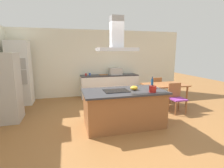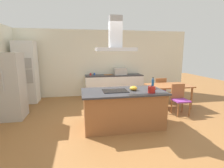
% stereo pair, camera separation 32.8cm
% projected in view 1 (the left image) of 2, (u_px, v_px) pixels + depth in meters
% --- Properties ---
extents(ground, '(16.00, 16.00, 0.00)m').
position_uv_depth(ground, '(109.00, 107.00, 5.84)').
color(ground, '#936033').
extents(wall_back, '(7.20, 0.10, 2.70)m').
position_uv_depth(wall_back, '(99.00, 63.00, 7.25)').
color(wall_back, silver).
rests_on(wall_back, ground).
extents(kitchen_island, '(2.01, 1.06, 0.90)m').
position_uv_depth(kitchen_island, '(124.00, 108.00, 4.33)').
color(kitchen_island, '#995B33').
rests_on(kitchen_island, ground).
extents(cooktop, '(0.60, 0.44, 0.01)m').
position_uv_depth(cooktop, '(116.00, 91.00, 4.20)').
color(cooktop, black).
rests_on(cooktop, kitchen_island).
extents(tea_kettle, '(0.22, 0.17, 0.18)m').
position_uv_depth(tea_kettle, '(153.00, 89.00, 4.07)').
color(tea_kettle, '#B21E19').
rests_on(tea_kettle, kitchen_island).
extents(olive_oil_bottle, '(0.06, 0.06, 0.29)m').
position_uv_depth(olive_oil_bottle, '(152.00, 83.00, 4.58)').
color(olive_oil_bottle, navy).
rests_on(olive_oil_bottle, kitchen_island).
extents(mixing_bowl, '(0.19, 0.19, 0.10)m').
position_uv_depth(mixing_bowl, '(134.00, 88.00, 4.31)').
color(mixing_bowl, gold).
rests_on(mixing_bowl, kitchen_island).
extents(back_counter, '(2.33, 0.62, 0.90)m').
position_uv_depth(back_counter, '(109.00, 86.00, 7.15)').
color(back_counter, white).
rests_on(back_counter, ground).
extents(countertop_microwave, '(0.50, 0.38, 0.28)m').
position_uv_depth(countertop_microwave, '(115.00, 71.00, 7.11)').
color(countertop_microwave, '#B2AFAA').
rests_on(countertop_microwave, back_counter).
extents(coffee_mug_red, '(0.08, 0.08, 0.09)m').
position_uv_depth(coffee_mug_red, '(86.00, 74.00, 6.85)').
color(coffee_mug_red, red).
rests_on(coffee_mug_red, back_counter).
extents(coffee_mug_blue, '(0.08, 0.08, 0.09)m').
position_uv_depth(coffee_mug_blue, '(90.00, 74.00, 6.94)').
color(coffee_mug_blue, '#2D56B2').
rests_on(coffee_mug_blue, back_counter).
extents(cutting_board, '(0.34, 0.24, 0.02)m').
position_uv_depth(cutting_board, '(104.00, 75.00, 7.06)').
color(cutting_board, '#995B33').
rests_on(cutting_board, back_counter).
extents(wall_oven_stack, '(0.70, 0.66, 2.20)m').
position_uv_depth(wall_oven_stack, '(20.00, 73.00, 5.99)').
color(wall_oven_stack, white).
rests_on(wall_oven_stack, ground).
extents(refrigerator, '(0.80, 0.73, 1.82)m').
position_uv_depth(refrigerator, '(2.00, 88.00, 4.50)').
color(refrigerator, '#B2AFAA').
rests_on(refrigerator, ground).
extents(dining_table, '(1.40, 0.90, 0.75)m').
position_uv_depth(dining_table, '(165.00, 87.00, 5.89)').
color(dining_table, '#995B33').
rests_on(dining_table, ground).
extents(chair_facing_island, '(0.42, 0.42, 0.89)m').
position_uv_depth(chair_facing_island, '(176.00, 96.00, 5.29)').
color(chair_facing_island, purple).
rests_on(chair_facing_island, ground).
extents(chair_facing_back_wall, '(0.42, 0.42, 0.89)m').
position_uv_depth(chair_facing_back_wall, '(155.00, 87.00, 6.55)').
color(chair_facing_back_wall, purple).
rests_on(chair_facing_back_wall, ground).
extents(range_hood, '(0.90, 0.55, 0.78)m').
position_uv_depth(range_hood, '(117.00, 40.00, 3.97)').
color(range_hood, '#ADADB2').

